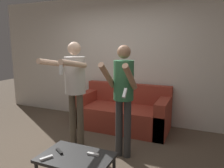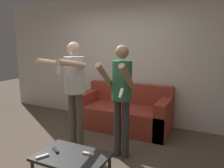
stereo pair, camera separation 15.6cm
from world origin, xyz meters
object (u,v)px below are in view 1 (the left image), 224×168
object	(u,v)px
person_standing_left	(74,82)
coffee_table	(76,159)
person_standing_right	(123,90)
remote_far	(93,154)
couch	(123,113)
remote_near	(46,158)
remote_mid	(59,151)

from	to	relation	value
person_standing_left	coffee_table	size ratio (longest dim) A/B	2.03
person_standing_right	remote_far	size ratio (longest dim) A/B	11.12
person_standing_right	remote_far	distance (m)	1.01
person_standing_left	remote_far	xyz separation A→B (m)	(0.74, -0.78, -0.69)
couch	remote_near	distance (m)	2.19
couch	remote_far	distance (m)	1.93
person_standing_right	coffee_table	size ratio (longest dim) A/B	1.97
person_standing_left	coffee_table	xyz separation A→B (m)	(0.56, -0.88, -0.74)
coffee_table	remote_mid	world-z (taller)	remote_mid
coffee_table	remote_far	xyz separation A→B (m)	(0.17, 0.10, 0.05)
couch	remote_near	size ratio (longest dim) A/B	12.27
person_standing_right	coffee_table	distance (m)	1.15
remote_near	remote_far	xyz separation A→B (m)	(0.45, 0.29, 0.00)
remote_far	coffee_table	bearing A→B (deg)	-150.07
person_standing_right	remote_far	world-z (taller)	person_standing_right
remote_mid	person_standing_right	bearing A→B (deg)	60.75
couch	person_standing_left	size ratio (longest dim) A/B	1.06
person_standing_left	remote_far	distance (m)	1.27
person_standing_right	remote_near	size ratio (longest dim) A/B	11.22
remote_near	remote_far	distance (m)	0.54
coffee_table	remote_mid	bearing A→B (deg)	179.61
remote_near	remote_far	size ratio (longest dim) A/B	0.99
remote_mid	remote_near	bearing A→B (deg)	-101.89
person_standing_right	remote_near	bearing A→B (deg)	-116.51
couch	person_standing_left	world-z (taller)	person_standing_left
person_standing_left	remote_near	xyz separation A→B (m)	(0.28, -1.07, -0.69)
remote_near	remote_mid	size ratio (longest dim) A/B	1.02
remote_near	remote_mid	world-z (taller)	same
couch	coffee_table	xyz separation A→B (m)	(0.15, -2.00, 0.05)
couch	remote_mid	bearing A→B (deg)	-92.44
coffee_table	remote_near	bearing A→B (deg)	-146.08
couch	coffee_table	size ratio (longest dim) A/B	2.16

